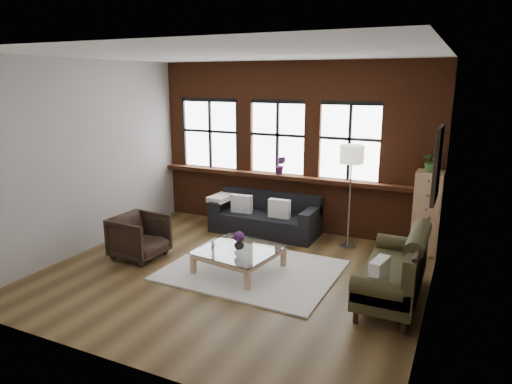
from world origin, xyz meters
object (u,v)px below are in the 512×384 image
at_px(vintage_settee, 393,265).
at_px(floor_lamp, 350,193).
at_px(dark_sofa, 265,215).
at_px(vase, 239,244).
at_px(drawer_chest, 427,213).
at_px(coffee_table, 239,260).
at_px(armchair, 139,237).

bearing_deg(vintage_settee, floor_lamp, 120.81).
distance_m(dark_sofa, vase, 1.82).
bearing_deg(drawer_chest, coffee_table, -140.79).
bearing_deg(floor_lamp, vintage_settee, -59.19).
height_order(coffee_table, floor_lamp, floor_lamp).
distance_m(vintage_settee, armchair, 4.00).
distance_m(coffee_table, drawer_chest, 3.25).
distance_m(vintage_settee, floor_lamp, 2.03).
relative_size(coffee_table, drawer_chest, 0.79).
bearing_deg(floor_lamp, drawer_chest, 13.54).
bearing_deg(vintage_settee, vase, -179.09).
bearing_deg(armchair, floor_lamp, -54.72).
height_order(vintage_settee, floor_lamp, floor_lamp).
bearing_deg(drawer_chest, vintage_settee, -96.56).
xyz_separation_m(vintage_settee, vase, (-2.26, -0.04, -0.05)).
distance_m(dark_sofa, coffee_table, 1.83).
xyz_separation_m(armchair, floor_lamp, (2.98, 1.93, 0.62)).
xyz_separation_m(dark_sofa, vase, (0.37, -1.78, 0.07)).
height_order(vintage_settee, coffee_table, vintage_settee).
bearing_deg(vase, coffee_table, -156.04).
xyz_separation_m(vase, drawer_chest, (2.49, 2.03, 0.26)).
bearing_deg(armchair, vintage_settee, -84.23).
height_order(dark_sofa, floor_lamp, floor_lamp).
xyz_separation_m(armchair, drawer_chest, (4.22, 2.23, 0.34)).
bearing_deg(coffee_table, armchair, -173.51).
distance_m(armchair, coffee_table, 1.76).
bearing_deg(vase, drawer_chest, 39.21).
height_order(dark_sofa, vase, dark_sofa).
xyz_separation_m(armchair, vase, (1.74, 0.20, 0.08)).
height_order(vintage_settee, vase, vintage_settee).
xyz_separation_m(dark_sofa, armchair, (-1.37, -1.98, -0.01)).
distance_m(vase, floor_lamp, 2.20).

